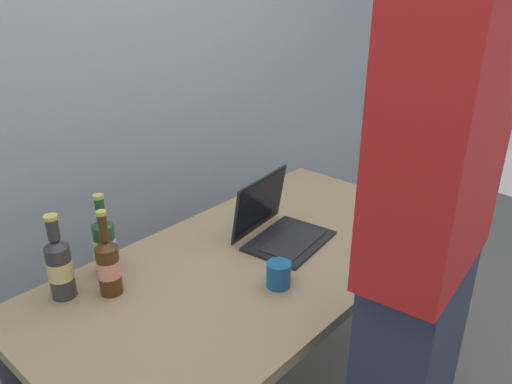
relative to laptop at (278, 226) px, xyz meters
name	(u,v)px	position (x,y,z in m)	size (l,w,h in m)	color
desk	(254,283)	(-0.16, -0.03, -0.16)	(1.60, 0.80, 0.71)	#9E8460
laptop	(278,226)	(0.00, 0.00, 0.00)	(0.34, 0.31, 0.23)	black
beer_bottle_green	(108,265)	(-0.61, 0.17, 0.05)	(0.07, 0.07, 0.28)	#472B14
beer_bottle_amber	(60,266)	(-0.72, 0.27, 0.05)	(0.08, 0.08, 0.28)	#333333
beer_bottle_dark	(105,244)	(-0.55, 0.28, 0.05)	(0.07, 0.07, 0.28)	#1E5123
person_figure	(422,272)	(-0.24, -0.65, 0.20)	(0.44, 0.29, 1.88)	#2D3347
coffee_mug	(279,274)	(-0.23, -0.20, -0.01)	(0.11, 0.08, 0.08)	#19598C
back_wall	(100,60)	(-0.16, 0.81, 0.53)	(6.00, 0.10, 2.60)	#99A3AD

